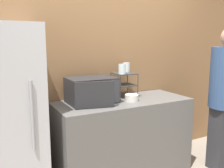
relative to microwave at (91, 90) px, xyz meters
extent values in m
cube|color=olive|center=(0.37, 0.31, 0.26)|extent=(8.00, 0.06, 2.60)
cube|color=#595654|center=(0.37, -0.06, -0.59)|extent=(1.57, 0.66, 0.90)
cube|color=#262628|center=(0.00, 0.02, 0.00)|extent=(0.52, 0.37, 0.28)
cube|color=#B7B2A8|center=(-0.05, -0.16, 0.00)|extent=(0.37, 0.01, 0.24)
cube|color=#333338|center=(0.21, -0.17, 0.00)|extent=(0.10, 0.01, 0.25)
cube|color=#262628|center=(-0.06, -0.23, 0.00)|extent=(0.40, 0.12, 0.27)
cylinder|color=#333333|center=(0.36, -0.02, 0.01)|extent=(0.01, 0.01, 0.29)
cylinder|color=#333333|center=(0.60, -0.02, 0.01)|extent=(0.01, 0.01, 0.29)
cylinder|color=#333333|center=(0.36, 0.22, 0.01)|extent=(0.01, 0.01, 0.29)
cylinder|color=#333333|center=(0.60, 0.22, 0.01)|extent=(0.01, 0.01, 0.29)
cube|color=#333333|center=(0.48, 0.10, 0.01)|extent=(0.24, 0.24, 0.01)
cube|color=#333333|center=(0.48, 0.10, 0.15)|extent=(0.24, 0.24, 0.01)
cylinder|color=silver|center=(0.40, 0.03, 0.21)|extent=(0.08, 0.08, 0.12)
cylinder|color=silver|center=(0.55, 0.17, 0.21)|extent=(0.08, 0.08, 0.12)
cylinder|color=silver|center=(0.43, -0.14, -0.14)|extent=(0.08, 0.08, 0.01)
cylinder|color=silver|center=(0.43, -0.14, -0.10)|extent=(0.15, 0.15, 0.08)
cube|color=#2D2D33|center=(1.53, -0.53, -0.65)|extent=(0.32, 0.20, 0.78)
cube|color=#B7B7BC|center=(-0.92, -0.04, -0.17)|extent=(0.72, 0.62, 1.73)
cylinder|color=#99999E|center=(-0.70, -0.37, -0.09)|extent=(0.02, 0.02, 0.60)
camera|label=1|loc=(-1.06, -2.47, 0.53)|focal=40.00mm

